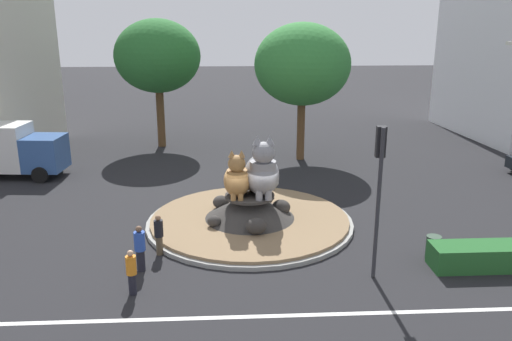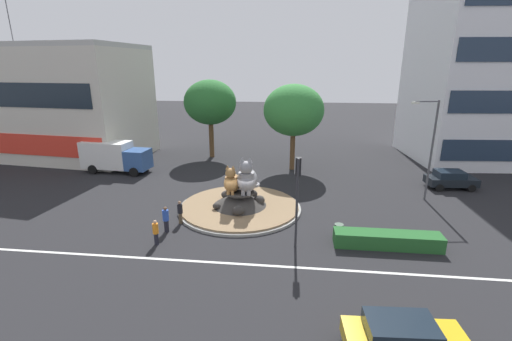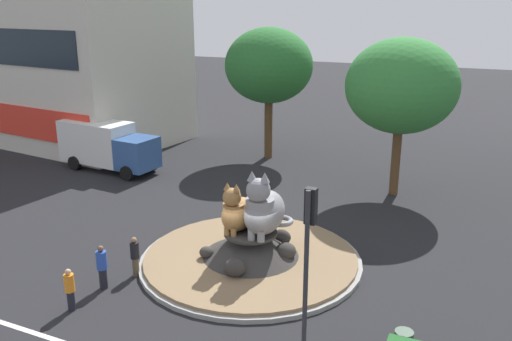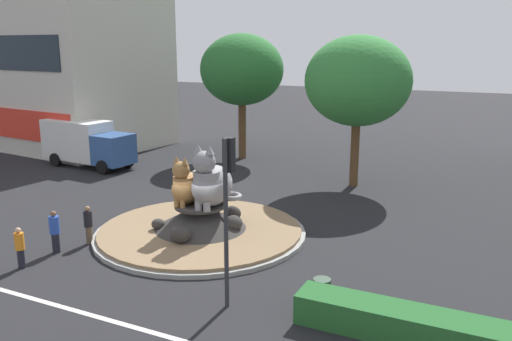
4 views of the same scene
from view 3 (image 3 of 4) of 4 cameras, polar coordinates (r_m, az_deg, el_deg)
ground_plane at (r=22.47m, az=-0.57°, el=-9.71°), size 160.00×160.00×0.00m
roundabout_island at (r=22.27m, az=-0.55°, el=-8.68°), size 9.12×9.12×1.38m
cat_statue_tabby at (r=21.70m, az=-2.00°, el=-4.47°), size 1.42×2.15×2.15m
cat_statue_grey at (r=21.31m, az=0.80°, el=-4.23°), size 1.74×2.79×2.75m
traffic_light_mast at (r=15.23m, az=5.58°, el=-7.86°), size 0.33×0.46×5.38m
shophouse_block at (r=48.08m, az=-23.20°, el=11.18°), size 26.97×13.33×17.52m
broadleaf_tree_behind_island at (r=29.75m, az=15.23°, el=8.64°), size 5.97×5.97×8.61m
second_tree_near_tower at (r=36.25m, az=1.38°, el=11.07°), size 5.87×5.87×8.83m
pedestrian_blue_shirt at (r=20.96m, az=-16.05°, el=-9.75°), size 0.40×0.40×1.73m
pedestrian_black_shirt at (r=21.59m, az=-12.75°, el=-8.81°), size 0.35×0.35×1.63m
pedestrian_orange_shirt at (r=19.94m, az=-19.19°, el=-11.78°), size 0.35×0.35×1.58m
delivery_box_truck at (r=35.49m, az=-15.62°, el=2.65°), size 6.93×2.97×3.08m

